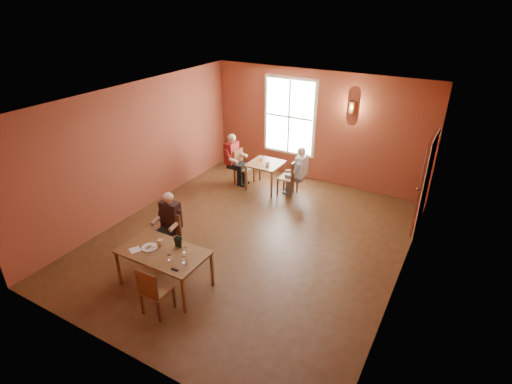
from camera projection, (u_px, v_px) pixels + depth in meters
The scene contains 29 objects.
ground at pixel (251, 239), 8.52m from camera, with size 6.00×7.00×0.01m, color brown.
wall_back at pixel (317, 128), 10.56m from camera, with size 6.00×0.04×3.00m, color brown.
wall_front at pixel (115, 274), 5.13m from camera, with size 6.00×0.04×3.00m, color brown.
wall_left at pixel (138, 149), 9.16m from camera, with size 0.04×7.00×3.00m, color brown.
wall_right at pixel (409, 213), 6.53m from camera, with size 0.04×7.00×3.00m, color brown.
ceiling at pixel (251, 100), 7.17m from camera, with size 6.00×7.00×0.04m, color white.
window at pixel (289, 117), 10.78m from camera, with size 1.36×0.10×1.96m, color white.
door at pixel (423, 184), 8.54m from camera, with size 0.12×1.04×2.10m, color maroon.
wall_sconce at pixel (352, 107), 9.77m from camera, with size 0.16×0.16×0.28m, color brown.
main_table at pixel (165, 268), 7.06m from camera, with size 1.55×0.87×0.73m, color brown, non-canonical shape.
chair_diner_main at pixel (167, 238), 7.74m from camera, with size 0.41×0.41×0.93m, color brown, non-canonical shape.
diner_main at pixel (165, 231), 7.64m from camera, with size 0.51×0.51×1.27m, color #38221B, non-canonical shape.
chair_empty at pixel (157, 289), 6.43m from camera, with size 0.40×0.40×0.91m, color brown, non-canonical shape.
plate_food at pixel (150, 247), 6.98m from camera, with size 0.28×0.28×0.04m, color white.
sandwich at pixel (160, 243), 7.02m from camera, with size 0.09×0.08×0.11m, color tan.
goblet_a at pixel (185, 251), 6.74m from camera, with size 0.07×0.07×0.18m, color white, non-canonical shape.
goblet_b at pixel (184, 262), 6.48m from camera, with size 0.08×0.08×0.19m, color white, non-canonical shape.
goblet_c at pixel (170, 259), 6.53m from camera, with size 0.08×0.08×0.19m, color white, non-canonical shape.
menu_stand at pixel (178, 242), 6.97m from camera, with size 0.12×0.06×0.20m, color black.
knife at pixel (152, 257), 6.73m from camera, with size 0.20×0.02×0.00m, color silver.
napkin at pixel (135, 250), 6.93m from camera, with size 0.18×0.18×0.01m, color white.
sunglasses at pixel (174, 270), 6.43m from camera, with size 0.13×0.04×0.02m, color black.
second_table at pixel (265, 176), 10.56m from camera, with size 0.83×0.83×0.74m, color brown, non-canonical shape.
chair_diner_white at pixel (288, 177), 10.23m from camera, with size 0.43×0.43×0.96m, color #53311C, non-canonical shape.
diner_white at pixel (289, 172), 10.14m from camera, with size 0.51×0.51×1.27m, color silver, non-canonical shape.
chair_diner_maroon at pixel (244, 167), 10.80m from camera, with size 0.42×0.42×0.96m, color #412315, non-canonical shape.
diner_maroon at pixel (243, 160), 10.72m from camera, with size 0.54×0.54×1.34m, color maroon, non-canonical shape.
cup_a at pixel (268, 164), 10.22m from camera, with size 0.12×0.12×0.10m, color white.
cup_b at pixel (261, 159), 10.55m from camera, with size 0.10×0.10×0.09m, color white.
Camera 1 is at (3.60, -6.17, 4.76)m, focal length 28.00 mm.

